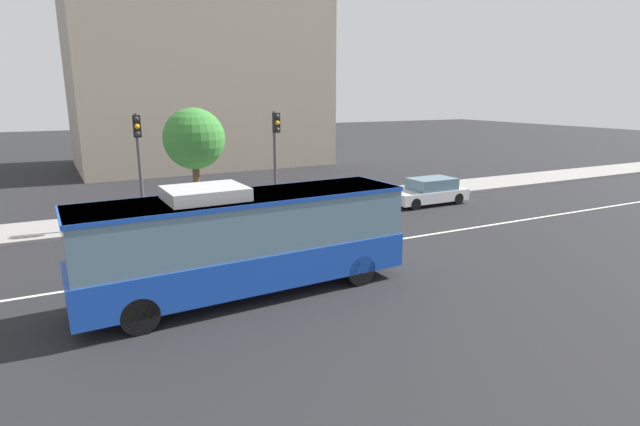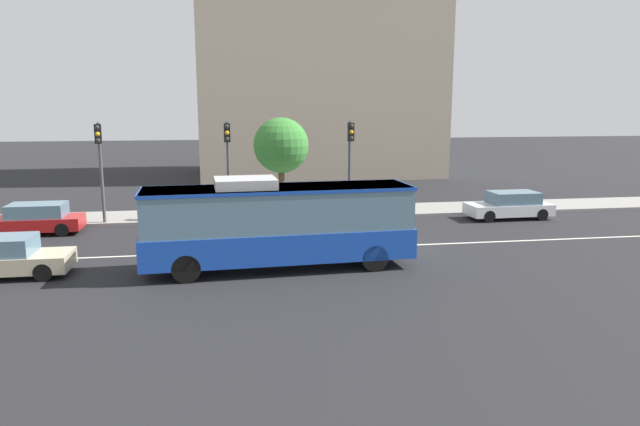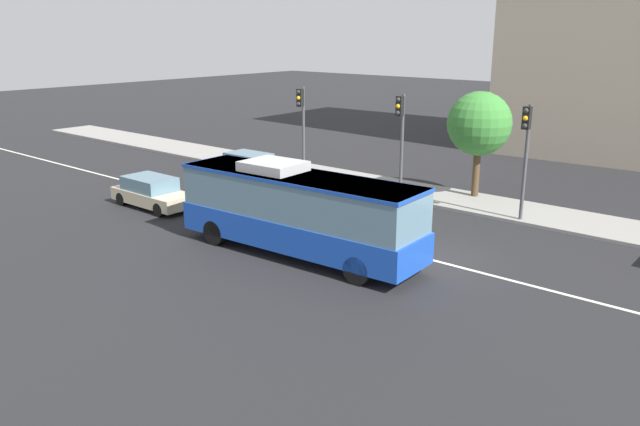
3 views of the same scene
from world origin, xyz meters
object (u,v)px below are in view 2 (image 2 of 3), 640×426
Objects in this scene: sedan_beige at (2,257)px; traffic_light_far_corner at (350,152)px; street_tree_kerbside_left at (281,146)px; traffic_light_near_corner at (228,154)px; traffic_light_mid_block at (100,156)px; transit_bus at (278,221)px; sedan_white at (510,205)px; sedan_red at (34,219)px.

sedan_beige is 0.87× the size of traffic_light_far_corner.
traffic_light_far_corner is 4.33m from street_tree_kerbside_left.
traffic_light_near_corner and traffic_light_mid_block have the same top height.
street_tree_kerbside_left is at bearing 46.08° from sedan_beige.
transit_bus is 1.95× the size of traffic_light_mid_block.
traffic_light_mid_block is at bearing -5.04° from sedan_white.
traffic_light_mid_block and traffic_light_far_corner have the same top height.
street_tree_kerbside_left reaches higher than transit_bus.
street_tree_kerbside_left reaches higher than traffic_light_far_corner.
transit_bus is at bearing -26.38° from traffic_light_far_corner.
traffic_light_near_corner is at bearing -169.87° from sedan_red.
sedan_white is (13.22, 7.73, -1.09)m from transit_bus.
traffic_light_near_corner is 1.00× the size of traffic_light_mid_block.
sedan_white is at bearing 79.70° from traffic_light_far_corner.
sedan_white is at bearing 27.29° from transit_bus.
traffic_light_far_corner is (14.56, 8.87, 2.84)m from sedan_beige.
traffic_light_mid_block is (-21.31, 1.58, 2.84)m from sedan_white.
traffic_light_mid_block is 0.97× the size of street_tree_kerbside_left.
sedan_white and sedan_beige have the same top height.
street_tree_kerbside_left is (1.26, 11.93, 1.96)m from transit_bus.
transit_bus is at bearing 29.52° from sedan_white.
transit_bus is 9.92m from sedan_beige.
sedan_beige is at bearing -15.97° from traffic_light_mid_block.
traffic_light_near_corner is 1.00× the size of traffic_light_far_corner.
traffic_light_mid_block is (-8.09, 9.31, 1.75)m from transit_bus.
sedan_white is 0.87× the size of traffic_light_mid_block.
traffic_light_near_corner reaches higher than transit_bus.
traffic_light_near_corner is at bearing -7.68° from sedan_white.
traffic_light_mid_block is at bearing 78.92° from sedan_beige.
street_tree_kerbside_left is at bearing -20.13° from sedan_white.
sedan_white is at bearing 81.03° from traffic_light_mid_block.
transit_bus is 13.45m from sedan_red.
street_tree_kerbside_left is (3.01, 2.39, 0.21)m from traffic_light_near_corner.
traffic_light_near_corner is (-1.75, 9.54, 1.75)m from transit_bus.
street_tree_kerbside_left is (9.34, 2.62, 0.21)m from traffic_light_mid_block.
sedan_beige is 0.87× the size of traffic_light_mid_block.
sedan_red is at bearing -76.34° from traffic_light_near_corner.
sedan_red is (-10.94, 7.74, -1.09)m from transit_bus.
traffic_light_far_corner is (6.47, -0.20, 0.00)m from traffic_light_near_corner.
transit_bus is at bearing -96.01° from street_tree_kerbside_left.
street_tree_kerbside_left reaches higher than sedan_beige.
sedan_red is at bearing 141.72° from transit_bus.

